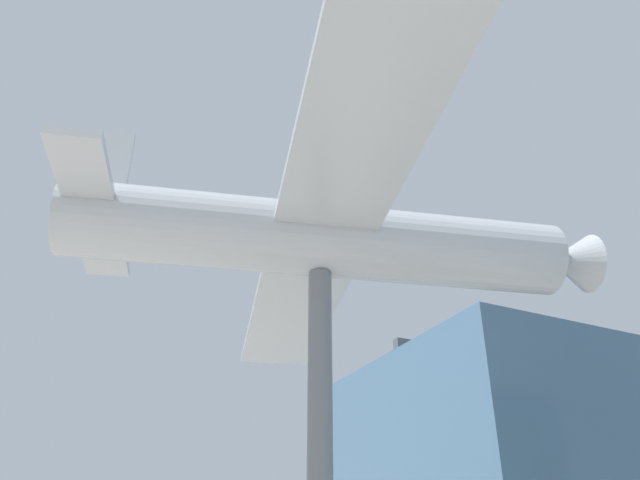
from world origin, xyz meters
name	(u,v)px	position (x,y,z in m)	size (l,w,h in m)	color
support_pylon_central	(320,459)	(0.00, 0.00, 3.77)	(0.49, 0.49, 7.53)	slate
suspended_airplane	(326,240)	(0.03, 0.13, 8.36)	(17.41, 12.44, 3.07)	#B2B7BC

